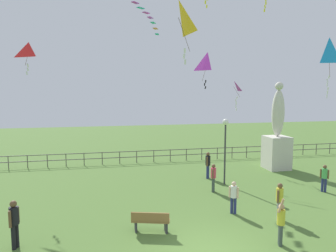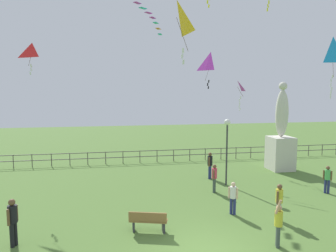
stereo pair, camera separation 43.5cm
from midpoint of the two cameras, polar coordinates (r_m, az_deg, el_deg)
The scene contains 16 objects.
statue_monument at distance 23.34m, azimuth 18.79°, elevation -2.53°, with size 1.57×1.57×6.15m.
lamppost at distance 18.54m, azimuth 9.77°, elevation -1.86°, with size 0.36×0.36×3.92m.
park_bench at distance 12.82m, azimuth -4.23°, elevation -16.93°, with size 1.55×0.81×0.85m.
person_0 at distance 14.48m, azimuth 18.89°, elevation -12.49°, with size 0.40×0.34×1.62m.
person_1 at distance 12.74m, azimuth -27.20°, elevation -15.20°, with size 0.32×0.50×1.75m.
person_2 at distance 17.49m, azimuth 7.58°, elevation -9.04°, with size 0.29×0.41×1.55m.
person_3 at distance 12.28m, azimuth 18.94°, elevation -16.12°, with size 0.38×0.46×1.81m.
person_4 at distance 20.02m, azimuth 6.68°, elevation -6.80°, with size 0.32×0.44×1.69m.
person_5 at distance 19.25m, azimuth 26.09°, elevation -8.28°, with size 0.36×0.34×1.51m.
person_6 at distance 14.67m, azimuth 11.05°, elevation -12.32°, with size 0.39×0.29×1.49m.
kite_1 at distance 20.02m, azimuth 26.73°, elevation 11.74°, with size 0.95×0.91×3.36m.
kite_2 at distance 12.88m, azimuth 0.94°, elevation 19.01°, with size 0.81×1.14×2.44m.
kite_3 at distance 23.63m, azimuth 11.45°, elevation 6.82°, with size 0.78×0.92×2.17m.
kite_5 at distance 22.74m, azimuth 6.67°, elevation 11.33°, with size 1.19×1.25×2.54m.
kite_8 at distance 20.17m, azimuth -24.65°, elevation 12.33°, with size 1.17×0.92×1.84m.
waterfront_railing at distance 24.35m, azimuth -4.75°, elevation -5.24°, with size 36.05×0.06×0.95m.
Camera 1 is at (-3.42, -9.62, 5.56)m, focal length 33.35 mm.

